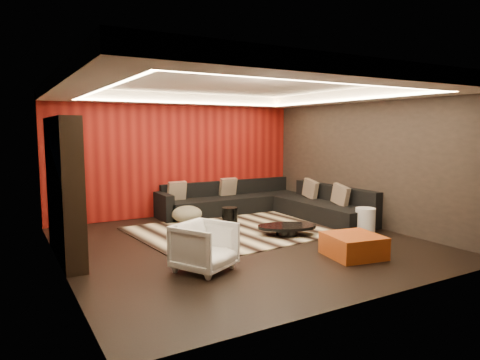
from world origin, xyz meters
TOP-DOWN VIEW (x-y plane):
  - floor at (0.00, 0.00)m, footprint 6.00×6.00m
  - ceiling at (0.00, 0.00)m, footprint 6.00×6.00m
  - wall_back at (0.00, 3.01)m, footprint 6.00×0.02m
  - wall_left at (-3.01, 0.00)m, footprint 0.02×6.00m
  - wall_right at (3.01, 0.00)m, footprint 0.02×6.00m
  - red_feature_wall at (0.00, 2.97)m, footprint 5.98×0.05m
  - soffit_back at (0.00, 2.70)m, footprint 6.00×0.60m
  - soffit_front at (0.00, -2.70)m, footprint 6.00×0.60m
  - soffit_left at (-2.70, 0.00)m, footprint 0.60×4.80m
  - soffit_right at (2.70, 0.00)m, footprint 0.60×4.80m
  - cove_back at (0.00, 2.36)m, footprint 4.80×0.08m
  - cove_front at (0.00, -2.36)m, footprint 4.80×0.08m
  - cove_left at (-2.36, 0.00)m, footprint 0.08×4.80m
  - cove_right at (2.36, 0.00)m, footprint 0.08×4.80m
  - tv_surround at (-2.85, 0.60)m, footprint 0.30×2.00m
  - tv_screen at (-2.69, 0.60)m, footprint 0.04×1.30m
  - tv_shelf at (-2.69, 0.60)m, footprint 0.04×1.60m
  - rug at (0.45, 0.89)m, footprint 4.26×3.36m
  - coffee_table at (0.98, -0.00)m, footprint 1.46×1.46m
  - drum_stool at (0.42, 1.23)m, footprint 0.37×0.37m
  - striped_pouf at (-0.23, 1.98)m, footprint 0.81×0.81m
  - white_side_table at (2.50, -0.52)m, footprint 0.49×0.49m
  - orange_ottoman at (1.11, -1.60)m, footprint 0.92×0.92m
  - armchair at (-1.23, -1.04)m, footprint 1.01×1.02m
  - sectional_sofa at (1.73, 1.86)m, footprint 3.65×3.50m
  - throw_pillows at (1.57, 1.77)m, footprint 3.11×2.73m

SIDE VIEW (x-z plane):
  - floor at x=0.00m, z-range -0.02..0.00m
  - rug at x=0.45m, z-range 0.00..0.02m
  - coffee_table at x=0.98m, z-range 0.02..0.21m
  - orange_ottoman at x=1.11m, z-range 0.00..0.35m
  - striped_pouf at x=-0.23m, z-range 0.02..0.38m
  - drum_stool at x=0.42m, z-range 0.02..0.40m
  - white_side_table at x=2.50m, z-range 0.00..0.48m
  - sectional_sofa at x=1.73m, z-range -0.11..0.64m
  - armchair at x=-1.23m, z-range 0.00..0.69m
  - throw_pillows at x=1.57m, z-range 0.37..0.87m
  - tv_shelf at x=-2.69m, z-range 0.68..0.72m
  - tv_surround at x=-2.85m, z-range 0.00..2.20m
  - wall_back at x=0.00m, z-range 0.00..2.80m
  - wall_left at x=-3.01m, z-range 0.00..2.80m
  - wall_right at x=3.01m, z-range 0.00..2.80m
  - red_feature_wall at x=0.00m, z-range 0.01..2.79m
  - tv_screen at x=-2.69m, z-range 1.05..1.85m
  - cove_back at x=0.00m, z-range 2.58..2.62m
  - cove_front at x=0.00m, z-range 2.58..2.62m
  - cove_left at x=-2.36m, z-range 2.58..2.62m
  - cove_right at x=2.36m, z-range 2.58..2.62m
  - soffit_back at x=0.00m, z-range 2.58..2.80m
  - soffit_front at x=0.00m, z-range 2.58..2.80m
  - soffit_left at x=-2.70m, z-range 2.58..2.80m
  - soffit_right at x=2.70m, z-range 2.58..2.80m
  - ceiling at x=0.00m, z-range 2.80..2.82m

